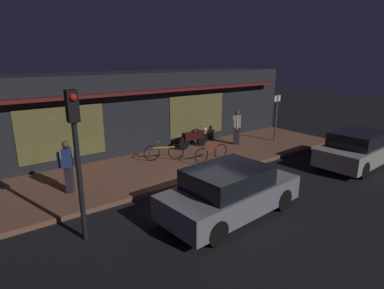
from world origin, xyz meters
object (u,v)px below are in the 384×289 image
(person_photographer, at_px, (68,166))
(traffic_light_pole, at_px, (76,141))
(parked_car_near, at_px, (230,192))
(bicycle_extra, at_px, (211,153))
(sign_post, at_px, (276,114))
(parked_car_far, at_px, (358,149))
(person_bystander, at_px, (237,127))
(bicycle_parked, at_px, (164,152))
(motorcycle, at_px, (194,137))

(person_photographer, relative_size, traffic_light_pole, 0.46)
(traffic_light_pole, distance_m, parked_car_near, 4.21)
(bicycle_extra, relative_size, sign_post, 0.69)
(parked_car_far, bearing_deg, person_bystander, 112.79)
(bicycle_parked, relative_size, traffic_light_pole, 0.42)
(bicycle_parked, xyz_separation_m, traffic_light_pole, (-4.49, -3.66, 1.97))
(bicycle_parked, bearing_deg, person_photographer, -166.84)
(sign_post, xyz_separation_m, parked_car_far, (-0.01, -4.20, -0.81))
(bicycle_parked, distance_m, person_photographer, 4.19)
(traffic_light_pole, xyz_separation_m, parked_car_far, (10.68, -1.21, -1.77))
(motorcycle, distance_m, sign_post, 4.40)
(person_bystander, height_order, parked_car_far, person_bystander)
(bicycle_extra, distance_m, traffic_light_pole, 6.70)
(person_photographer, bearing_deg, parked_car_far, -20.96)
(bicycle_parked, bearing_deg, traffic_light_pole, -140.86)
(motorcycle, bearing_deg, person_bystander, -21.64)
(parked_car_near, bearing_deg, person_bystander, 44.13)
(traffic_light_pole, height_order, parked_car_far, traffic_light_pole)
(person_photographer, xyz_separation_m, sign_post, (10.25, 0.28, 0.48))
(bicycle_extra, height_order, parked_car_near, parked_car_near)
(bicycle_extra, bearing_deg, sign_post, 7.48)
(bicycle_parked, relative_size, bicycle_extra, 0.91)
(motorcycle, bearing_deg, traffic_light_pole, -146.12)
(sign_post, height_order, parked_car_near, sign_post)
(traffic_light_pole, bearing_deg, motorcycle, 33.88)
(person_bystander, bearing_deg, bicycle_parked, 179.99)
(sign_post, bearing_deg, parked_car_near, -149.35)
(motorcycle, bearing_deg, bicycle_parked, -159.61)
(motorcycle, xyz_separation_m, sign_post, (4.06, -1.47, 0.86))
(person_photographer, xyz_separation_m, traffic_light_pole, (-0.44, -2.71, 1.45))
(motorcycle, height_order, bicycle_extra, motorcycle)
(motorcycle, height_order, parked_car_near, parked_car_near)
(bicycle_parked, bearing_deg, sign_post, -6.18)
(bicycle_extra, xyz_separation_m, person_bystander, (2.68, 1.29, 0.52))
(sign_post, distance_m, traffic_light_pole, 11.14)
(bicycle_extra, relative_size, parked_car_far, 0.40)
(person_bystander, bearing_deg, traffic_light_pole, -157.04)
(person_bystander, distance_m, parked_car_near, 6.98)
(parked_car_near, bearing_deg, person_photographer, 129.25)
(parked_car_far, bearing_deg, bicycle_extra, 142.88)
(motorcycle, bearing_deg, person_photographer, -164.28)
(person_bystander, xyz_separation_m, traffic_light_pole, (-8.63, -3.66, 1.45))
(person_photographer, bearing_deg, parked_car_near, -50.75)
(person_photographer, height_order, traffic_light_pole, traffic_light_pole)
(bicycle_parked, distance_m, sign_post, 6.31)
(sign_post, bearing_deg, person_photographer, -178.45)
(person_bystander, distance_m, sign_post, 2.21)
(person_photographer, bearing_deg, bicycle_extra, -3.58)
(motorcycle, height_order, traffic_light_pole, traffic_light_pole)
(person_photographer, height_order, person_bystander, same)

